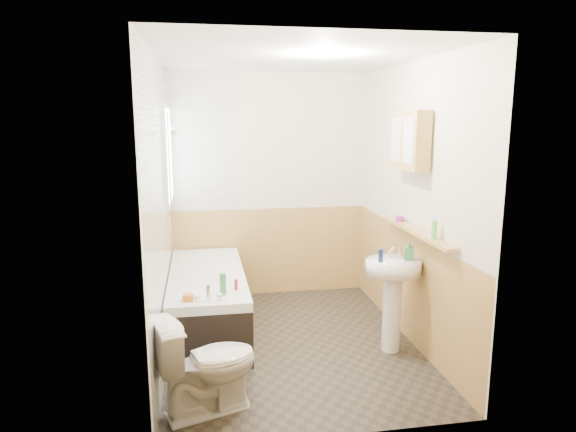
# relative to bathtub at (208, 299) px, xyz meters

# --- Properties ---
(floor) EXTENTS (2.80, 2.80, 0.00)m
(floor) POSITION_rel_bathtub_xyz_m (0.73, -0.47, -0.30)
(floor) COLOR black
(floor) RESTS_ON ground
(ceiling) EXTENTS (2.80, 2.80, 0.00)m
(ceiling) POSITION_rel_bathtub_xyz_m (0.73, -0.47, 2.20)
(ceiling) COLOR white
(ceiling) RESTS_ON ground
(wall_back) EXTENTS (2.20, 0.02, 2.50)m
(wall_back) POSITION_rel_bathtub_xyz_m (0.73, 0.94, 0.95)
(wall_back) COLOR beige
(wall_back) RESTS_ON ground
(wall_front) EXTENTS (2.20, 0.02, 2.50)m
(wall_front) POSITION_rel_bathtub_xyz_m (0.73, -1.88, 0.95)
(wall_front) COLOR beige
(wall_front) RESTS_ON ground
(wall_left) EXTENTS (0.02, 2.80, 2.50)m
(wall_left) POSITION_rel_bathtub_xyz_m (-0.38, -0.47, 0.95)
(wall_left) COLOR beige
(wall_left) RESTS_ON ground
(wall_right) EXTENTS (0.02, 2.80, 2.50)m
(wall_right) POSITION_rel_bathtub_xyz_m (1.84, -0.47, 0.95)
(wall_right) COLOR beige
(wall_right) RESTS_ON ground
(wainscot_right) EXTENTS (0.01, 2.80, 1.00)m
(wainscot_right) POSITION_rel_bathtub_xyz_m (1.82, -0.47, 0.20)
(wainscot_right) COLOR tan
(wainscot_right) RESTS_ON wall_right
(wainscot_front) EXTENTS (2.20, 0.01, 1.00)m
(wainscot_front) POSITION_rel_bathtub_xyz_m (0.73, -1.86, 0.20)
(wainscot_front) COLOR tan
(wainscot_front) RESTS_ON wall_front
(wainscot_back) EXTENTS (2.20, 0.01, 1.00)m
(wainscot_back) POSITION_rel_bathtub_xyz_m (0.73, 0.92, 0.20)
(wainscot_back) COLOR tan
(wainscot_back) RESTS_ON wall_back
(tile_cladding_left) EXTENTS (0.01, 2.80, 2.50)m
(tile_cladding_left) POSITION_rel_bathtub_xyz_m (-0.36, -0.47, 0.95)
(tile_cladding_left) COLOR white
(tile_cladding_left) RESTS_ON wall_left
(tile_return_back) EXTENTS (0.75, 0.01, 1.50)m
(tile_return_back) POSITION_rel_bathtub_xyz_m (0.00, 0.92, 1.45)
(tile_return_back) COLOR white
(tile_return_back) RESTS_ON wall_back
(window) EXTENTS (0.03, 0.79, 0.99)m
(window) POSITION_rel_bathtub_xyz_m (-0.33, 0.48, 1.35)
(window) COLOR white
(window) RESTS_ON wall_left
(bathtub) EXTENTS (0.70, 1.78, 0.71)m
(bathtub) POSITION_rel_bathtub_xyz_m (0.00, 0.00, 0.00)
(bathtub) COLOR black
(bathtub) RESTS_ON floor
(shower_riser) EXTENTS (0.10, 0.07, 1.09)m
(shower_riser) POSITION_rel_bathtub_xyz_m (-0.31, 0.20, 1.32)
(shower_riser) COLOR silver
(shower_riser) RESTS_ON wall_left
(toilet) EXTENTS (0.80, 0.60, 0.70)m
(toilet) POSITION_rel_bathtub_xyz_m (-0.03, -1.43, 0.05)
(toilet) COLOR white
(toilet) RESTS_ON floor
(sink) EXTENTS (0.48, 0.39, 0.93)m
(sink) POSITION_rel_bathtub_xyz_m (1.57, -0.75, 0.29)
(sink) COLOR white
(sink) RESTS_ON floor
(pine_shelf) EXTENTS (0.10, 1.28, 0.03)m
(pine_shelf) POSITION_rel_bathtub_xyz_m (1.77, -0.74, 0.76)
(pine_shelf) COLOR tan
(pine_shelf) RESTS_ON wall_right
(medicine_cabinet) EXTENTS (0.14, 0.56, 0.50)m
(medicine_cabinet) POSITION_rel_bathtub_xyz_m (1.74, -0.56, 1.53)
(medicine_cabinet) COLOR tan
(medicine_cabinet) RESTS_ON wall_right
(foam_can) EXTENTS (0.05, 0.05, 0.15)m
(foam_can) POSITION_rel_bathtub_xyz_m (1.77, -1.06, 0.85)
(foam_can) COLOR #59C647
(foam_can) RESTS_ON pine_shelf
(green_bottle) EXTENTS (0.06, 0.06, 0.25)m
(green_bottle) POSITION_rel_bathtub_xyz_m (1.77, -1.04, 0.90)
(green_bottle) COLOR silver
(green_bottle) RESTS_ON pine_shelf
(black_jar) EXTENTS (0.08, 0.08, 0.05)m
(black_jar) POSITION_rel_bathtub_xyz_m (1.77, -0.35, 0.80)
(black_jar) COLOR purple
(black_jar) RESTS_ON pine_shelf
(soap_bottle) EXTENTS (0.13, 0.18, 0.08)m
(soap_bottle) POSITION_rel_bathtub_xyz_m (1.69, -0.78, 0.57)
(soap_bottle) COLOR #388447
(soap_bottle) RESTS_ON sink
(clear_bottle) EXTENTS (0.04, 0.04, 0.11)m
(clear_bottle) POSITION_rel_bathtub_xyz_m (1.43, -0.79, 0.59)
(clear_bottle) COLOR navy
(clear_bottle) RESTS_ON sink
(blue_gel) EXTENTS (0.05, 0.04, 0.18)m
(blue_gel) POSITION_rel_bathtub_xyz_m (0.12, -0.65, 0.36)
(blue_gel) COLOR #388447
(blue_gel) RESTS_ON bathtub
(cream_jar) EXTENTS (0.10, 0.10, 0.05)m
(cream_jar) POSITION_rel_bathtub_xyz_m (-0.16, -0.75, 0.30)
(cream_jar) COLOR orange
(cream_jar) RESTS_ON bathtub
(orange_bottle) EXTENTS (0.04, 0.04, 0.09)m
(orange_bottle) POSITION_rel_bathtub_xyz_m (0.24, -0.55, 0.32)
(orange_bottle) COLOR maroon
(orange_bottle) RESTS_ON bathtub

